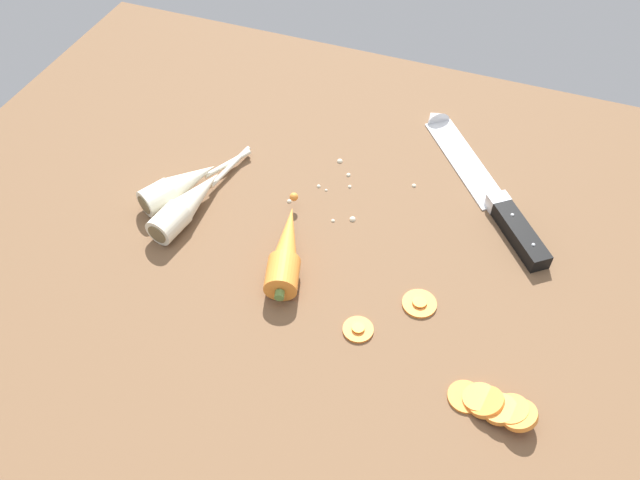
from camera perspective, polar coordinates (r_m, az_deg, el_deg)
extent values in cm
cube|color=brown|center=(88.60, 0.45, -0.58)|extent=(120.00, 90.00, 4.00)
cube|color=silver|center=(100.01, 12.74, 6.84)|extent=(15.75, 18.49, 0.50)
cone|color=silver|center=(107.42, 10.12, 10.70)|extent=(4.97, 4.80, 3.96)
cube|color=silver|center=(93.45, 15.47, 3.25)|extent=(3.55, 3.38, 2.20)
cube|color=black|center=(89.93, 17.36, 0.41)|extent=(8.96, 10.40, 2.20)
sphere|color=silver|center=(90.64, 16.68, 2.13)|extent=(0.50, 0.50, 0.50)
sphere|color=silver|center=(87.72, 18.39, -0.42)|extent=(0.50, 0.50, 0.50)
cylinder|color=orange|center=(80.32, -3.36, -3.14)|extent=(5.39, 5.87, 4.20)
cone|color=orange|center=(84.04, -2.89, 0.00)|extent=(7.09, 12.41, 3.99)
sphere|color=orange|center=(89.48, -2.33, 3.85)|extent=(1.20, 1.20, 1.20)
cylinder|color=#5B7F3D|center=(78.49, -3.61, -4.89)|extent=(1.43, 1.29, 1.20)
cylinder|color=silver|center=(88.52, -13.24, 1.53)|extent=(4.78, 5.57, 4.00)
cone|color=silver|center=(91.89, -10.57, 4.28)|extent=(5.23, 9.35, 3.80)
cylinder|color=silver|center=(96.34, -7.96, 6.47)|extent=(2.30, 9.55, 0.70)
cylinder|color=brown|center=(87.41, -14.25, 0.49)|extent=(2.81, 0.77, 2.80)
cylinder|color=silver|center=(92.26, -14.22, 3.67)|extent=(5.52, 5.63, 4.00)
cone|color=silver|center=(94.06, -11.21, 5.41)|extent=(6.89, 8.48, 3.80)
cylinder|color=silver|center=(96.84, -8.18, 6.71)|extent=(4.43, 7.58, 0.70)
cylinder|color=brown|center=(91.69, -15.32, 3.02)|extent=(2.62, 1.57, 2.80)
cylinder|color=orange|center=(74.91, 12.79, -13.34)|extent=(4.02, 4.02, 0.70)
cylinder|color=orange|center=(74.85, 13.96, -13.45)|extent=(3.83, 3.76, 1.89)
cylinder|color=orange|center=(74.50, 14.50, -13.75)|extent=(4.07, 4.06, 2.60)
cylinder|color=orange|center=(74.19, 15.63, -14.24)|extent=(3.89, 3.82, 1.78)
cylinder|color=orange|center=(74.18, 16.58, -14.25)|extent=(3.97, 3.92, 2.21)
cylinder|color=orange|center=(73.86, 17.26, -14.63)|extent=(3.95, 3.91, 2.31)
cylinder|color=orange|center=(77.78, 3.40, -7.86)|extent=(3.73, 3.73, 0.70)
cylinder|color=#FF9E2B|center=(77.56, 3.41, -7.75)|extent=(1.57, 1.57, 0.16)
cylinder|color=orange|center=(80.76, 8.81, -5.53)|extent=(4.31, 4.31, 0.70)
cylinder|color=#FF9E2B|center=(80.54, 8.84, -5.41)|extent=(1.81, 1.81, 0.16)
sphere|color=beige|center=(88.81, 1.43, 1.74)|extent=(0.54, 0.54, 0.54)
sphere|color=beige|center=(94.75, 8.35, 4.90)|extent=(0.65, 0.65, 0.65)
sphere|color=beige|center=(93.84, 2.40, 4.91)|extent=(0.57, 0.57, 0.57)
sphere|color=beige|center=(93.70, -0.11, 4.89)|extent=(0.59, 0.59, 0.59)
sphere|color=beige|center=(89.05, 2.91, 2.01)|extent=(0.89, 0.89, 0.89)
sphere|color=beige|center=(95.51, 2.54, 5.91)|extent=(0.68, 0.68, 0.68)
sphere|color=beige|center=(93.17, 0.55, 4.51)|extent=(0.43, 0.43, 0.43)
sphere|color=beige|center=(91.58, -2.75, 3.57)|extent=(0.66, 0.66, 0.66)
sphere|color=beige|center=(97.65, 1.78, 7.15)|extent=(0.85, 0.85, 0.85)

